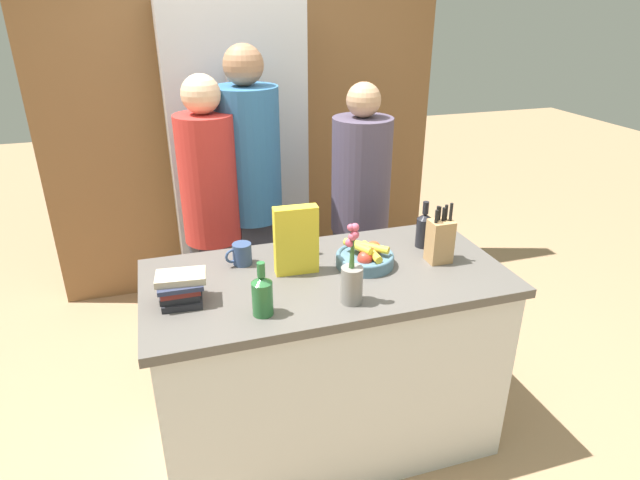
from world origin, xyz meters
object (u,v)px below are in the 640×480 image
at_px(bottle_oil, 262,294).
at_px(bottle_wine, 424,229).
at_px(cereal_box, 296,240).
at_px(bottle_vinegar, 298,237).
at_px(fruit_bowl, 366,256).
at_px(knife_block, 440,240).
at_px(book_stack, 181,288).
at_px(person_in_red_tee, 360,207).
at_px(person_in_blue, 250,192).
at_px(coffee_mug, 241,254).
at_px(refrigerator, 236,166).
at_px(flower_vase, 352,278).
at_px(person_at_sink, 211,214).

xyz_separation_m(bottle_oil, bottle_wine, (0.86, 0.37, 0.00)).
distance_m(cereal_box, bottle_oil, 0.36).
distance_m(bottle_vinegar, bottle_wine, 0.60).
relative_size(fruit_bowl, knife_block, 0.93).
relative_size(knife_block, book_stack, 1.38).
bearing_deg(person_in_red_tee, person_in_blue, 159.86).
height_order(fruit_bowl, cereal_box, cereal_box).
height_order(fruit_bowl, bottle_wine, bottle_wine).
bearing_deg(bottle_wine, cereal_box, -173.29).
relative_size(bottle_oil, person_in_blue, 0.12).
bearing_deg(book_stack, coffee_mug, 42.59).
bearing_deg(refrigerator, knife_block, -65.70).
distance_m(refrigerator, flower_vase, 1.72).
bearing_deg(book_stack, person_in_blue, 64.00).
xyz_separation_m(refrigerator, book_stack, (-0.46, -1.52, -0.02)).
xyz_separation_m(bottle_wine, person_in_blue, (-0.70, 0.73, 0.01)).
bearing_deg(fruit_bowl, person_in_red_tee, 70.68).
distance_m(coffee_mug, bottle_wine, 0.87).
relative_size(flower_vase, bottle_vinegar, 1.54).
bearing_deg(book_stack, bottle_vinegar, 27.21).
relative_size(bottle_vinegar, person_in_blue, 0.12).
distance_m(refrigerator, bottle_vinegar, 1.24).
relative_size(refrigerator, bottle_wine, 8.77).
relative_size(coffee_mug, book_stack, 0.61).
bearing_deg(cereal_box, bottle_oil, -125.74).
bearing_deg(coffee_mug, bottle_wine, -4.61).
relative_size(book_stack, person_at_sink, 0.12).
height_order(coffee_mug, book_stack, book_stack).
distance_m(fruit_bowl, cereal_box, 0.33).
relative_size(knife_block, cereal_box, 0.92).
xyz_separation_m(fruit_bowl, person_in_red_tee, (0.25, 0.71, -0.05)).
height_order(knife_block, bottle_wine, knife_block).
bearing_deg(cereal_box, fruit_bowl, -5.06).
height_order(coffee_mug, person_in_red_tee, person_in_red_tee).
distance_m(book_stack, person_in_red_tee, 1.33).
xyz_separation_m(coffee_mug, bottle_oil, (0.01, -0.44, 0.04)).
xyz_separation_m(person_at_sink, person_in_blue, (0.23, 0.10, 0.06)).
bearing_deg(flower_vase, cereal_box, 114.52).
bearing_deg(knife_block, cereal_box, 172.17).
bearing_deg(bottle_vinegar, bottle_wine, -9.09).
bearing_deg(knife_block, fruit_bowl, 169.55).
height_order(book_stack, bottle_wine, bottle_wine).
bearing_deg(cereal_box, person_in_blue, 93.45).
relative_size(knife_block, bottle_wine, 1.23).
bearing_deg(person_in_red_tee, book_stack, -151.77).
bearing_deg(refrigerator, book_stack, -106.99).
height_order(refrigerator, bottle_oil, refrigerator).
distance_m(refrigerator, cereal_box, 1.41).
height_order(refrigerator, bottle_vinegar, refrigerator).
xyz_separation_m(refrigerator, person_in_blue, (-0.02, -0.60, 0.02)).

